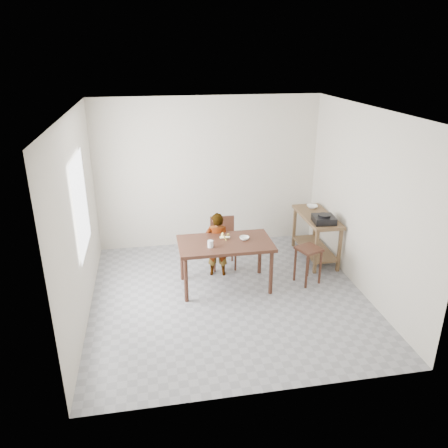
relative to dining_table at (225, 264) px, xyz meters
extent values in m
cube|color=gray|center=(0.00, -0.30, -0.40)|extent=(4.00, 4.00, 0.04)
cube|color=white|center=(0.00, -0.30, 2.35)|extent=(4.00, 4.00, 0.04)
cube|color=beige|center=(0.00, 1.72, 0.98)|extent=(4.00, 0.04, 2.70)
cube|color=beige|center=(0.00, -2.32, 0.98)|extent=(4.00, 0.04, 2.70)
cube|color=beige|center=(-2.02, -0.30, 0.98)|extent=(0.04, 4.00, 2.70)
cube|color=beige|center=(2.02, -0.30, 0.98)|extent=(0.04, 4.00, 2.70)
cube|color=white|center=(-1.97, -0.10, 1.12)|extent=(0.02, 1.10, 1.30)
imported|color=white|center=(-0.06, 0.41, 0.16)|extent=(0.43, 0.32, 1.07)
cylinder|color=white|center=(-0.24, -0.14, 0.43)|extent=(0.11, 0.11, 0.10)
imported|color=white|center=(0.30, 0.04, 0.40)|extent=(0.16, 0.16, 0.05)
imported|color=white|center=(1.76, 1.07, 0.45)|extent=(0.23, 0.23, 0.05)
cube|color=black|center=(1.69, 0.36, 0.48)|extent=(0.37, 0.37, 0.11)
camera|label=1|loc=(-1.07, -5.83, 3.05)|focal=35.00mm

